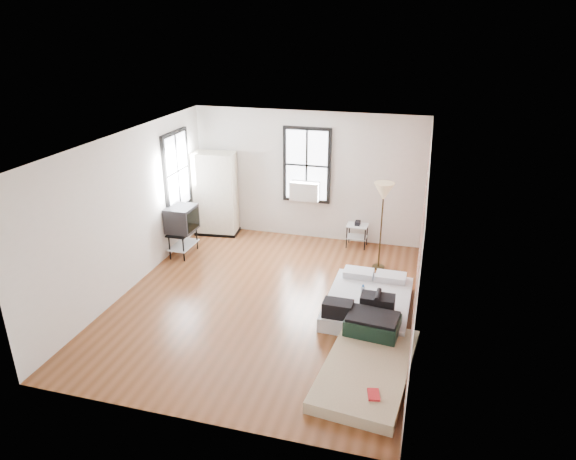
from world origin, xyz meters
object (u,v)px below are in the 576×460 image
(mattress_main, at_px, (368,302))
(wardrobe, at_px, (216,194))
(side_table, at_px, (357,230))
(mattress_bare, at_px, (368,357))
(tv_stand, at_px, (182,220))
(floor_lamp, at_px, (383,196))

(mattress_main, xyz_separation_m, wardrobe, (-3.74, 2.51, 0.77))
(side_table, bearing_deg, mattress_bare, -79.39)
(mattress_bare, bearing_deg, side_table, 106.56)
(wardrobe, xyz_separation_m, tv_stand, (-0.21, -1.28, -0.18))
(mattress_bare, xyz_separation_m, side_table, (-0.76, 4.07, 0.25))
(mattress_bare, bearing_deg, mattress_main, 103.55)
(side_table, height_order, floor_lamp, floor_lamp)
(side_table, xyz_separation_m, floor_lamp, (0.57, -0.91, 1.10))
(mattress_main, xyz_separation_m, mattress_bare, (0.20, -1.49, -0.02))
(side_table, xyz_separation_m, tv_stand, (-3.40, -1.35, 0.36))
(mattress_bare, relative_size, tv_stand, 2.12)
(mattress_main, bearing_deg, tv_stand, 163.75)
(mattress_main, relative_size, floor_lamp, 1.06)
(mattress_bare, height_order, wardrobe, wardrobe)
(mattress_main, relative_size, mattress_bare, 0.83)
(mattress_main, height_order, wardrobe, wardrobe)
(wardrobe, height_order, tv_stand, wardrobe)
(wardrobe, distance_m, floor_lamp, 3.88)
(tv_stand, bearing_deg, mattress_main, -16.74)
(mattress_bare, xyz_separation_m, wardrobe, (-3.94, 4.00, 0.79))
(mattress_bare, xyz_separation_m, floor_lamp, (-0.20, 3.16, 1.35))
(mattress_main, xyz_separation_m, tv_stand, (-3.96, 1.23, 0.59))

